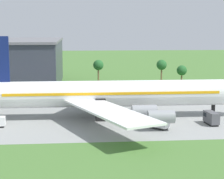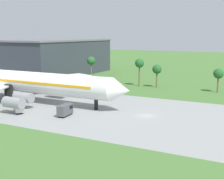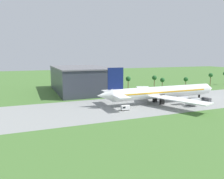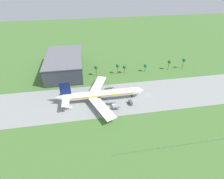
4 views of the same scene
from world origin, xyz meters
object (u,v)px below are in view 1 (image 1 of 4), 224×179
object	(u,v)px
catering_van	(157,123)
terminal_building	(12,63)
jet_airliner	(107,94)
fuel_truck	(211,118)

from	to	relation	value
catering_van	terminal_building	xyz separation A→B (m)	(-41.97, 67.89, 7.66)
jet_airliner	fuel_truck	distance (m)	25.59
fuel_truck	catering_van	bearing A→B (deg)	-168.35
fuel_truck	terminal_building	xyz separation A→B (m)	(-55.01, 65.20, 7.33)
fuel_truck	terminal_building	distance (m)	85.62
catering_van	jet_airliner	bearing A→B (deg)	131.15
jet_airliner	catering_van	size ratio (longest dim) A/B	14.03
terminal_building	jet_airliner	bearing A→B (deg)	-60.59
fuel_truck	terminal_building	bearing A→B (deg)	130.15
jet_airliner	catering_van	bearing A→B (deg)	-48.85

